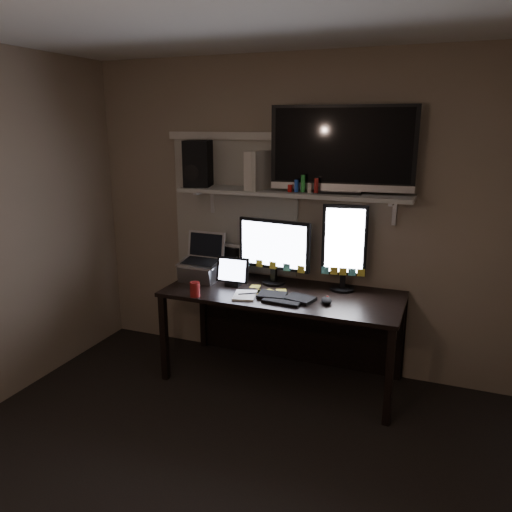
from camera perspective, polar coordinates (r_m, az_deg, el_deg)
The scene contains 19 objects.
floor at distance 3.03m, azimuth -6.64°, elevation -25.88°, with size 3.60×3.60×0.00m, color black.
back_wall at distance 4.04m, azimuth 4.84°, elevation 4.49°, with size 3.60×3.60×0.00m, color #766754.
window_blinds at distance 4.20m, azimuth -2.45°, elevation 5.63°, with size 1.10×0.02×1.10m, color #B7B0A4.
desk at distance 3.99m, azimuth 3.58°, elevation -6.01°, with size 1.80×0.75×0.73m.
wall_shelf at distance 3.84m, azimuth 4.15°, elevation 7.21°, with size 1.80×0.35×0.03m, color #A0A09B.
monitor_landscape at distance 3.95m, azimuth 2.07°, elevation 0.55°, with size 0.61×0.06×0.53m, color black.
monitor_portrait at distance 3.83m, azimuth 10.05°, elevation 0.98°, with size 0.34×0.06×0.68m, color black.
keyboard at distance 3.68m, azimuth 3.41°, elevation -4.71°, with size 0.43×0.17×0.03m, color black.
mouse at distance 3.61m, azimuth 8.05°, elevation -5.06°, with size 0.07×0.12×0.04m, color black.
notepad at distance 3.73m, azimuth -1.30°, elevation -4.51°, with size 0.16×0.22×0.01m, color silver.
tablet at distance 3.94m, azimuth -2.64°, elevation -1.80°, with size 0.27×0.11×0.23m, color black.
file_sorter at distance 4.26m, azimuth -2.99°, elevation -0.34°, with size 0.20×0.09×0.25m, color black.
laptop at distance 4.08m, azimuth -6.40°, elevation -0.23°, with size 0.33×0.27×0.38m, color #BCBCC1.
cup at distance 3.74m, azimuth -7.00°, elevation -3.80°, with size 0.08×0.08×0.11m, color maroon.
sticky_notes at distance 3.81m, azimuth 1.20°, elevation -4.15°, with size 0.33×0.24×0.00m, color gold, non-canonical shape.
tv at distance 3.73m, azimuth 9.82°, elevation 11.89°, with size 1.05×0.19×0.63m, color black.
game_console at distance 3.89m, azimuth 0.18°, elevation 9.75°, with size 0.08×0.25×0.29m, color #BBB3A8.
speaker at distance 4.13m, azimuth -6.63°, elevation 10.46°, with size 0.20×0.24×0.37m, color black.
bottles at distance 3.71m, azimuth 5.39°, elevation 8.13°, with size 0.20×0.04×0.12m, color #A50F0C, non-canonical shape.
Camera 1 is at (1.12, -2.01, 1.98)m, focal length 35.00 mm.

